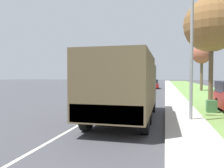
% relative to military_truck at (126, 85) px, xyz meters
% --- Properties ---
extents(ground_plane, '(180.00, 180.00, 0.00)m').
position_rel_military_truck_xyz_m(ground_plane, '(-1.77, 28.65, -1.70)').
color(ground_plane, '#424247').
extents(lane_centre_stripe, '(0.12, 120.00, 0.00)m').
position_rel_military_truck_xyz_m(lane_centre_stripe, '(-1.77, 28.65, -1.70)').
color(lane_centre_stripe, silver).
rests_on(lane_centre_stripe, ground).
extents(sidewalk_right, '(1.80, 120.00, 0.12)m').
position_rel_military_truck_xyz_m(sidewalk_right, '(2.73, 28.65, -1.64)').
color(sidewalk_right, beige).
rests_on(sidewalk_right, ground).
extents(grass_strip_right, '(7.00, 120.00, 0.02)m').
position_rel_military_truck_xyz_m(grass_strip_right, '(7.13, 28.65, -1.69)').
color(grass_strip_right, '#6B9347').
rests_on(grass_strip_right, ground).
extents(military_truck, '(2.54, 7.54, 3.03)m').
position_rel_military_truck_xyz_m(military_truck, '(0.00, 0.00, 0.00)').
color(military_truck, '#474C38').
rests_on(military_truck, ground).
extents(car_nearest_ahead, '(1.74, 4.04, 1.68)m').
position_rel_military_truck_xyz_m(car_nearest_ahead, '(-3.49, 14.45, -0.96)').
color(car_nearest_ahead, '#B7BABF').
rests_on(car_nearest_ahead, ground).
extents(car_second_ahead, '(1.88, 4.27, 1.54)m').
position_rel_military_truck_xyz_m(car_second_ahead, '(-0.17, 27.49, -1.01)').
color(car_second_ahead, maroon).
rests_on(car_second_ahead, ground).
extents(lamp_post, '(1.69, 0.24, 6.83)m').
position_rel_military_truck_xyz_m(lamp_post, '(2.77, 0.34, 2.50)').
color(lamp_post, gray).
rests_on(lamp_post, sidewalk_right).
extents(tree_mid_right, '(4.16, 4.16, 8.11)m').
position_rel_military_truck_xyz_m(tree_mid_right, '(5.23, 7.94, 4.33)').
color(tree_mid_right, brown).
rests_on(tree_mid_right, grass_strip_right).
extents(tree_far_right, '(2.68, 2.68, 6.56)m').
position_rel_military_truck_xyz_m(tree_far_right, '(6.88, 23.25, 3.45)').
color(tree_far_right, brown).
rests_on(tree_far_right, grass_strip_right).
extents(utility_box, '(0.55, 0.45, 0.70)m').
position_rel_military_truck_xyz_m(utility_box, '(4.43, 3.30, -1.33)').
color(utility_box, '#3D7042').
rests_on(utility_box, grass_strip_right).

